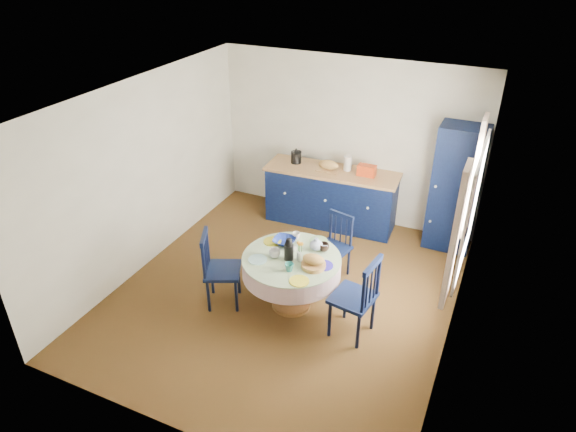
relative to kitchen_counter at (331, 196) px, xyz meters
name	(u,v)px	position (x,y,z in m)	size (l,w,h in m)	color
floor	(285,292)	(0.10, -1.90, -0.46)	(4.50, 4.50, 0.00)	black
ceiling	(284,99)	(0.10, -1.90, 2.04)	(4.50, 4.50, 0.00)	white
wall_back	(348,141)	(0.10, 0.35, 0.79)	(4.00, 0.02, 2.50)	white
wall_left	(144,175)	(-1.90, -1.90, 0.79)	(0.02, 4.50, 2.50)	white
wall_right	(465,245)	(2.10, -1.90, 0.79)	(0.02, 4.50, 2.50)	white
window	(469,207)	(2.05, -1.60, 1.06)	(0.10, 1.74, 1.45)	white
kitchen_counter	(331,196)	(0.00, 0.00, 0.00)	(2.03, 0.73, 1.13)	black
pantry_cabinet	(455,189)	(1.76, 0.10, 0.44)	(0.64, 0.47, 1.81)	black
dining_table	(292,266)	(0.29, -2.09, 0.12)	(1.16, 1.16, 0.98)	brown
chair_left	(219,269)	(-0.54, -2.39, 0.03)	(0.56, 0.57, 0.97)	black
chair_far	(335,246)	(0.52, -1.26, -0.02)	(0.46, 0.45, 0.87)	black
chair_right	(357,297)	(1.13, -2.25, 0.06)	(0.50, 0.52, 1.03)	black
mug_a	(275,253)	(0.09, -2.16, 0.29)	(0.13, 0.13, 0.10)	silver
mug_b	(289,267)	(0.36, -2.34, 0.29)	(0.10, 0.10, 0.10)	#2A756E
mug_c	(324,247)	(0.56, -1.80, 0.29)	(0.12, 0.12, 0.10)	black
mug_d	(296,236)	(0.16, -1.70, 0.28)	(0.10, 0.10, 0.09)	silver
cobalt_bowl	(284,241)	(0.07, -1.84, 0.27)	(0.27, 0.27, 0.07)	navy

